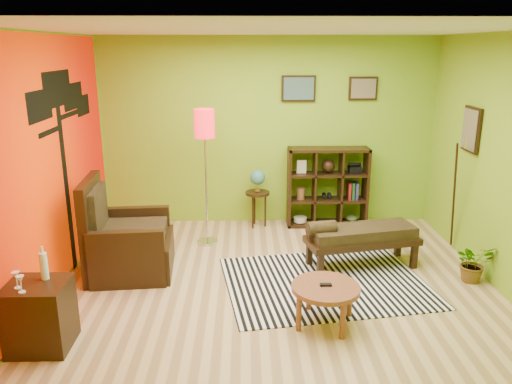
{
  "coord_description": "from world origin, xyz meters",
  "views": [
    {
      "loc": [
        -0.35,
        -5.19,
        2.63
      ],
      "look_at": [
        -0.22,
        0.25,
        1.05
      ],
      "focal_mm": 35.0,
      "sensor_mm": 36.0,
      "label": 1
    }
  ],
  "objects_px": {
    "armchair": "(125,244)",
    "side_cabinet": "(40,315)",
    "coffee_table": "(326,291)",
    "globe_table": "(258,184)",
    "cube_shelf": "(328,187)",
    "floor_lamp": "(205,136)",
    "potted_plant": "(473,267)",
    "bench": "(359,236)"
  },
  "relations": [
    {
      "from": "armchair",
      "to": "side_cabinet",
      "type": "xyz_separation_m",
      "value": [
        -0.41,
        -1.57,
        -0.04
      ]
    },
    {
      "from": "coffee_table",
      "to": "globe_table",
      "type": "distance_m",
      "value": 2.89
    },
    {
      "from": "side_cabinet",
      "to": "cube_shelf",
      "type": "relative_size",
      "value": 0.78
    },
    {
      "from": "armchair",
      "to": "floor_lamp",
      "type": "height_order",
      "value": "floor_lamp"
    },
    {
      "from": "globe_table",
      "to": "cube_shelf",
      "type": "distance_m",
      "value": 1.07
    },
    {
      "from": "armchair",
      "to": "globe_table",
      "type": "height_order",
      "value": "armchair"
    },
    {
      "from": "coffee_table",
      "to": "floor_lamp",
      "type": "relative_size",
      "value": 0.36
    },
    {
      "from": "globe_table",
      "to": "side_cabinet",
      "type": "bearing_deg",
      "value": -123.09
    },
    {
      "from": "floor_lamp",
      "to": "potted_plant",
      "type": "relative_size",
      "value": 4.07
    },
    {
      "from": "coffee_table",
      "to": "cube_shelf",
      "type": "bearing_deg",
      "value": 80.4
    },
    {
      "from": "globe_table",
      "to": "bench",
      "type": "xyz_separation_m",
      "value": [
        1.21,
        -1.49,
        -0.26
      ]
    },
    {
      "from": "potted_plant",
      "to": "floor_lamp",
      "type": "bearing_deg",
      "value": 158.42
    },
    {
      "from": "bench",
      "to": "potted_plant",
      "type": "distance_m",
      "value": 1.33
    },
    {
      "from": "floor_lamp",
      "to": "bench",
      "type": "relative_size",
      "value": 1.28
    },
    {
      "from": "bench",
      "to": "potted_plant",
      "type": "height_order",
      "value": "bench"
    },
    {
      "from": "armchair",
      "to": "cube_shelf",
      "type": "relative_size",
      "value": 0.98
    },
    {
      "from": "armchair",
      "to": "potted_plant",
      "type": "bearing_deg",
      "value": -4.74
    },
    {
      "from": "potted_plant",
      "to": "bench",
      "type": "bearing_deg",
      "value": 161.32
    },
    {
      "from": "armchair",
      "to": "bench",
      "type": "bearing_deg",
      "value": 1.64
    },
    {
      "from": "armchair",
      "to": "side_cabinet",
      "type": "bearing_deg",
      "value": -104.53
    },
    {
      "from": "coffee_table",
      "to": "bench",
      "type": "distance_m",
      "value": 1.46
    },
    {
      "from": "cube_shelf",
      "to": "armchair",
      "type": "bearing_deg",
      "value": -149.19
    },
    {
      "from": "coffee_table",
      "to": "armchair",
      "type": "relative_size",
      "value": 0.57
    },
    {
      "from": "coffee_table",
      "to": "bench",
      "type": "bearing_deg",
      "value": 64.69
    },
    {
      "from": "armchair",
      "to": "cube_shelf",
      "type": "height_order",
      "value": "cube_shelf"
    },
    {
      "from": "armchair",
      "to": "cube_shelf",
      "type": "distance_m",
      "value": 3.16
    },
    {
      "from": "coffee_table",
      "to": "globe_table",
      "type": "bearing_deg",
      "value": 101.83
    },
    {
      "from": "globe_table",
      "to": "cube_shelf",
      "type": "relative_size",
      "value": 0.74
    },
    {
      "from": "side_cabinet",
      "to": "globe_table",
      "type": "bearing_deg",
      "value": 56.91
    },
    {
      "from": "cube_shelf",
      "to": "side_cabinet",
      "type": "bearing_deg",
      "value": -134.39
    },
    {
      "from": "bench",
      "to": "coffee_table",
      "type": "bearing_deg",
      "value": -115.31
    },
    {
      "from": "globe_table",
      "to": "floor_lamp",
      "type": "bearing_deg",
      "value": -137.38
    },
    {
      "from": "coffee_table",
      "to": "floor_lamp",
      "type": "bearing_deg",
      "value": 121.18
    },
    {
      "from": "coffee_table",
      "to": "cube_shelf",
      "type": "relative_size",
      "value": 0.56
    },
    {
      "from": "cube_shelf",
      "to": "potted_plant",
      "type": "height_order",
      "value": "cube_shelf"
    },
    {
      "from": "side_cabinet",
      "to": "potted_plant",
      "type": "xyz_separation_m",
      "value": [
        4.5,
        1.23,
        -0.14
      ]
    },
    {
      "from": "cube_shelf",
      "to": "bench",
      "type": "distance_m",
      "value": 1.55
    },
    {
      "from": "armchair",
      "to": "potted_plant",
      "type": "distance_m",
      "value": 4.11
    },
    {
      "from": "armchair",
      "to": "floor_lamp",
      "type": "xyz_separation_m",
      "value": [
        0.92,
        0.91,
        1.15
      ]
    },
    {
      "from": "coffee_table",
      "to": "globe_table",
      "type": "relative_size",
      "value": 0.75
    },
    {
      "from": "bench",
      "to": "floor_lamp",
      "type": "bearing_deg",
      "value": 156.61
    },
    {
      "from": "coffee_table",
      "to": "side_cabinet",
      "type": "bearing_deg",
      "value": -172.89
    }
  ]
}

